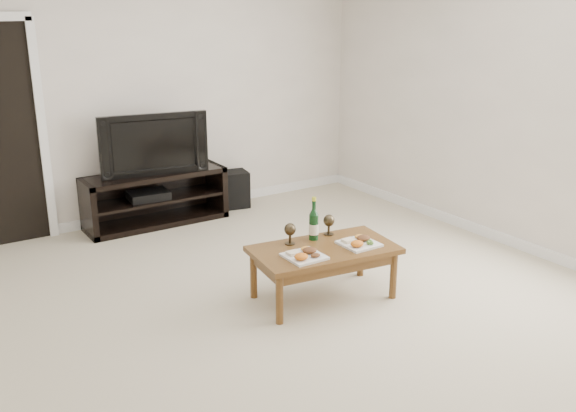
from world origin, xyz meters
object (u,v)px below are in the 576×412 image
Objects in this scene: subwoofer at (235,189)px; coffee_table at (323,273)px; television at (152,143)px; media_console at (156,198)px.

coffee_table reaches higher than subwoofer.
coffee_table is at bearing -70.40° from television.
subwoofer is 0.37× the size of coffee_table.
coffee_table is (0.42, -2.37, -0.07)m from media_console.
television is 2.49m from coffee_table.
media_console is 0.59m from television.
subwoofer is 2.50m from coffee_table.
subwoofer is at bearing 13.56° from television.
media_console is 3.57× the size of subwoofer.
subwoofer is at bearing 77.26° from coffee_table.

